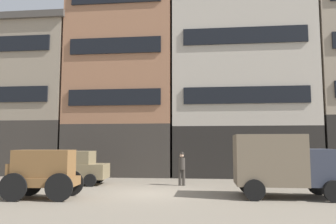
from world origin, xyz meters
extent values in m
plane|color=slate|center=(0.00, 0.00, 0.00)|extent=(120.00, 120.00, 0.00)
cube|color=#38332D|center=(-12.30, 9.58, 1.92)|extent=(9.77, 6.61, 3.85)
cube|color=gray|center=(-12.30, 9.58, 7.49)|extent=(9.77, 6.61, 7.29)
cube|color=#47423D|center=(-12.30, 9.58, 11.38)|extent=(10.27, 7.11, 0.50)
cube|color=#38332D|center=(-3.49, 9.58, 1.78)|extent=(7.55, 6.61, 3.56)
cube|color=#9E6B4C|center=(-3.49, 9.58, 8.93)|extent=(7.55, 6.61, 10.72)
cube|color=black|center=(-3.49, 6.21, 5.35)|extent=(6.34, 0.12, 1.10)
cube|color=black|center=(-3.49, 6.21, 8.93)|extent=(6.34, 0.12, 1.10)
cube|color=black|center=(5.22, 9.58, 1.69)|extent=(9.57, 6.61, 3.38)
cube|color=#B7AD9E|center=(5.22, 9.58, 9.33)|extent=(9.57, 6.61, 11.89)
cube|color=black|center=(5.22, 6.21, 5.37)|extent=(8.04, 0.12, 1.10)
cube|color=black|center=(5.22, 6.21, 9.33)|extent=(8.04, 0.12, 1.10)
cube|color=brown|center=(-4.11, -1.93, 0.70)|extent=(2.79, 1.51, 0.36)
cube|color=brown|center=(-4.11, -1.93, 1.43)|extent=(2.37, 1.28, 1.10)
cube|color=brown|center=(-5.25, -2.02, 1.18)|extent=(0.48, 1.07, 0.50)
cylinder|color=black|center=(-4.95, -2.71, 0.55)|extent=(1.10, 0.17, 1.10)
cylinder|color=black|center=(-5.06, -1.30, 0.55)|extent=(1.10, 0.17, 1.10)
cylinder|color=black|center=(-3.16, -2.57, 0.55)|extent=(1.10, 0.17, 1.10)
cylinder|color=black|center=(-3.27, -1.16, 0.55)|extent=(1.10, 0.17, 1.10)
cube|color=#333847|center=(6.96, -0.62, 1.27)|extent=(1.42, 1.72, 1.50)
cube|color=#333847|center=(7.66, -0.63, 0.97)|extent=(0.92, 1.46, 0.80)
cube|color=#756651|center=(5.16, -0.59, 1.57)|extent=(2.83, 1.94, 2.10)
cube|color=silver|center=(7.41, -0.63, 1.52)|extent=(0.21, 1.36, 0.64)
cylinder|color=black|center=(7.42, 0.32, 0.42)|extent=(0.84, 0.23, 0.84)
cylinder|color=black|center=(7.39, -1.58, 0.42)|extent=(0.84, 0.23, 0.84)
cylinder|color=black|center=(4.42, 0.37, 0.42)|extent=(0.84, 0.23, 0.84)
cylinder|color=black|center=(4.39, -1.53, 0.42)|extent=(0.84, 0.23, 0.84)
cube|color=#7A6B4C|center=(-4.72, 2.64, 0.73)|extent=(3.77, 1.76, 0.80)
cube|color=#7A6B4C|center=(-4.57, 2.64, 1.48)|extent=(1.86, 1.52, 0.70)
cube|color=silver|center=(-5.42, 2.61, 1.35)|extent=(0.39, 1.33, 0.56)
cylinder|color=black|center=(-5.88, 1.75, 0.33)|extent=(0.67, 0.21, 0.66)
cylinder|color=black|center=(-5.95, 3.42, 0.33)|extent=(0.67, 0.21, 0.66)
cylinder|color=black|center=(-3.48, 1.85, 0.33)|extent=(0.67, 0.21, 0.66)
cylinder|color=black|center=(-3.56, 3.53, 0.33)|extent=(0.67, 0.21, 0.66)
cylinder|color=#38332D|center=(1.17, 2.78, 0.42)|extent=(0.16, 0.16, 0.85)
cylinder|color=#38332D|center=(1.37, 2.78, 0.42)|extent=(0.16, 0.16, 0.85)
cylinder|color=#38332D|center=(1.27, 2.78, 1.16)|extent=(0.48, 0.48, 0.62)
sphere|color=tan|center=(1.27, 2.78, 1.60)|extent=(0.22, 0.22, 0.22)
cylinder|color=#38332D|center=(1.27, 2.78, 1.70)|extent=(0.28, 0.28, 0.02)
cylinder|color=#38332D|center=(1.27, 2.78, 1.75)|extent=(0.18, 0.18, 0.09)
camera|label=1|loc=(2.35, -14.65, 2.24)|focal=34.26mm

